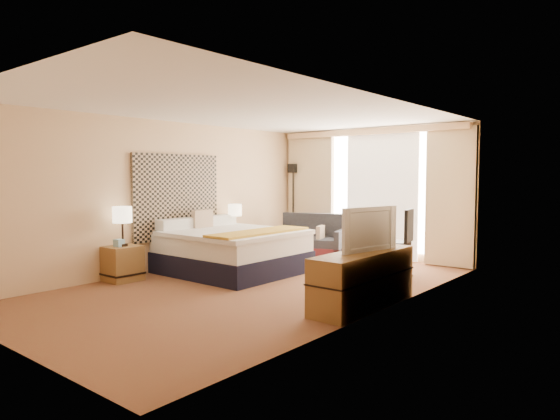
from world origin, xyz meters
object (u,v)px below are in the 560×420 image
Objects in this scene: bed at (231,250)px; lamp_right at (235,211)px; television at (364,229)px; media_dresser at (363,279)px; nightstand_right at (235,246)px; nightstand_left at (123,263)px; desk_chair at (400,246)px; floor_lamp at (293,189)px; loveseat at (310,243)px; lamp_left at (122,216)px.

lamp_right is (-0.75, 0.85, 0.60)m from bed.
television is at bearing -9.05° from bed.
media_dresser is 2.94m from bed.
lamp_right is at bearing -41.58° from nightstand_right.
media_dresser is at bearing 15.84° from nightstand_left.
desk_chair is at bearing 103.82° from media_dresser.
lamp_right is (0.06, 2.45, 0.70)m from nightstand_left.
floor_lamp is 1.96× the size of television.
loveseat is (0.16, 2.06, -0.09)m from bed.
floor_lamp is at bearing 90.38° from lamp_left.
nightstand_right is at bearing -179.53° from desk_chair.
desk_chair is at bearing 12.89° from lamp_right.
nightstand_right is at bearing 138.42° from lamp_right.
floor_lamp reaches higher than television.
lamp_left is 3.80m from television.
bed is at bearing -157.92° from desk_chair.
lamp_left is at bearing -122.89° from loveseat.
nightstand_right is at bearing 158.60° from media_dresser.
floor_lamp reaches higher than media_dresser.
desk_chair is 4.50m from lamp_left.
television is (3.65, -1.35, 0.71)m from nightstand_right.
lamp_right reaches higher than nightstand_left.
nightstand_left and nightstand_right have the same top height.
television reaches higher than media_dresser.
media_dresser is 3.27× the size of lamp_right.
floor_lamp is at bearing 106.40° from bed.
television reaches higher than lamp_right.
loveseat is 2.52× the size of lamp_left.
television is (-0.05, 0.10, 0.63)m from media_dresser.
desk_chair is (3.18, -1.19, -0.86)m from floor_lamp.
nightstand_right is at bearing -148.46° from loveseat.
desk_chair is at bearing -20.49° from floor_lamp.
floor_lamp reaches higher than bed.
nightstand_left is at bearing -116.81° from bed.
nightstand_left is 1.00× the size of lamp_right.
nightstand_left is 0.29× the size of floor_lamp.
floor_lamp is 3.50m from desk_chair.
floor_lamp is (-3.70, 3.30, 1.00)m from media_dresser.
loveseat is 3.73m from television.
loveseat is 1.60m from floor_lamp.
nightstand_left is 0.76m from lamp_left.
nightstand_right is at bearing 90.65° from lamp_left.
loveseat reaches higher than nightstand_left.
media_dresser is at bearing 16.06° from lamp_left.
media_dresser is 0.94× the size of floor_lamp.
lamp_left is at bearing -115.89° from bed.
lamp_right is 3.82m from television.
nightstand_right is 1.00× the size of lamp_right.
media_dresser is at bearing -141.54° from television.
desk_chair is (2.37, 1.56, 0.11)m from bed.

